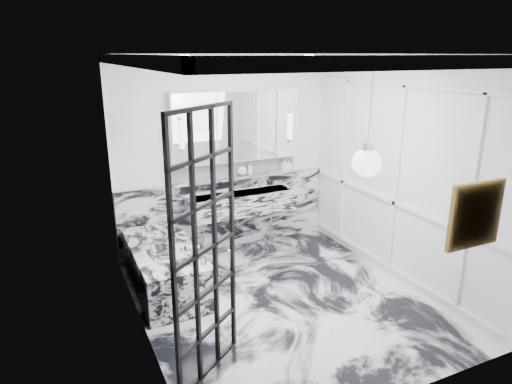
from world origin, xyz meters
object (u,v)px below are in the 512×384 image
bathtub (165,268)px  mirror_cabinet (236,126)px  crittall_door (205,250)px  trough_sink (242,203)px

bathtub → mirror_cabinet: bearing=32.1°
mirror_cabinet → crittall_door: bearing=-118.1°
mirror_cabinet → bathtub: mirror_cabinet is taller
trough_sink → bathtub: trough_sink is taller
mirror_cabinet → bathtub: bearing=-147.9°
bathtub → crittall_door: bearing=-90.5°
trough_sink → bathtub: size_ratio=0.97×
mirror_cabinet → bathtub: size_ratio=1.15×
trough_sink → mirror_cabinet: (-0.00, 0.17, 1.09)m
bathtub → trough_sink: bearing=26.5°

